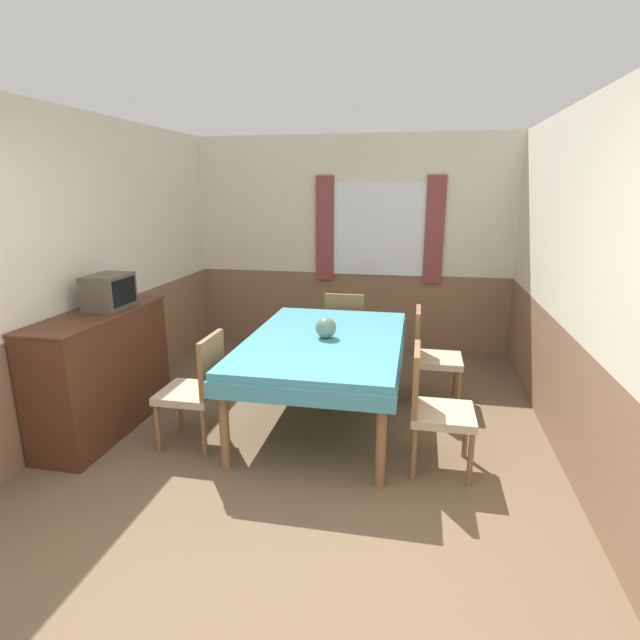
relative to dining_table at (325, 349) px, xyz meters
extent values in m
plane|color=brown|center=(-0.08, -1.93, -0.66)|extent=(16.00, 16.00, 0.00)
cube|color=silver|center=(-0.08, 2.19, 1.11)|extent=(4.26, 0.05, 1.65)
cube|color=#89664C|center=(-0.08, 2.19, -0.19)|extent=(4.26, 0.05, 0.95)
cube|color=white|center=(0.25, 2.16, 0.84)|extent=(1.18, 0.01, 1.11)
cube|color=brown|center=(-0.40, 2.14, 0.84)|extent=(0.22, 0.03, 1.26)
cube|color=brown|center=(0.91, 2.14, 0.84)|extent=(0.22, 0.03, 1.26)
cube|color=silver|center=(-2.04, 0.12, 1.11)|extent=(0.05, 4.50, 1.65)
cube|color=#89664C|center=(-2.04, 0.12, -0.19)|extent=(0.05, 4.50, 0.95)
cube|color=silver|center=(1.87, 0.12, 1.11)|extent=(0.05, 4.50, 1.65)
cube|color=#89664C|center=(1.87, 0.12, -0.19)|extent=(0.05, 4.50, 0.95)
cube|color=teal|center=(0.00, 0.00, 0.07)|extent=(1.27, 1.98, 0.06)
cube|color=teal|center=(0.00, 0.00, -0.02)|extent=(1.30, 2.01, 0.12)
cylinder|color=brown|center=(-0.56, -0.91, -0.31)|extent=(0.07, 0.07, 0.70)
cylinder|color=brown|center=(0.56, -0.91, -0.31)|extent=(0.07, 0.07, 0.70)
cylinder|color=brown|center=(-0.56, 0.91, -0.31)|extent=(0.07, 0.07, 0.70)
cylinder|color=brown|center=(0.56, 0.91, -0.31)|extent=(0.07, 0.07, 0.70)
cylinder|color=brown|center=(1.16, -0.40, -0.46)|extent=(0.04, 0.04, 0.39)
cylinder|color=brown|center=(1.16, -0.78, -0.46)|extent=(0.04, 0.04, 0.39)
cylinder|color=brown|center=(0.78, -0.40, -0.46)|extent=(0.04, 0.04, 0.39)
cylinder|color=brown|center=(0.78, -0.78, -0.46)|extent=(0.04, 0.04, 0.39)
cube|color=tan|center=(0.97, -0.59, -0.24)|extent=(0.44, 0.44, 0.06)
cube|color=brown|center=(0.77, -0.59, 0.02)|extent=(0.04, 0.42, 0.45)
cylinder|color=brown|center=(-1.16, -0.78, -0.46)|extent=(0.04, 0.04, 0.39)
cylinder|color=brown|center=(-1.16, -0.40, -0.46)|extent=(0.04, 0.04, 0.39)
cylinder|color=brown|center=(-0.78, -0.78, -0.46)|extent=(0.04, 0.04, 0.39)
cylinder|color=brown|center=(-0.78, -0.40, -0.46)|extent=(0.04, 0.04, 0.39)
cube|color=tan|center=(-0.97, -0.59, -0.24)|extent=(0.44, 0.44, 0.06)
cube|color=brown|center=(-0.77, -0.59, 0.02)|extent=(0.04, 0.42, 0.45)
cylinder|color=brown|center=(-0.19, 1.51, -0.46)|extent=(0.04, 0.04, 0.39)
cylinder|color=brown|center=(0.19, 1.51, -0.46)|extent=(0.04, 0.04, 0.39)
cylinder|color=brown|center=(-0.19, 1.13, -0.46)|extent=(0.04, 0.04, 0.39)
cylinder|color=brown|center=(0.19, 1.13, -0.46)|extent=(0.04, 0.04, 0.39)
cube|color=tan|center=(0.00, 1.32, -0.24)|extent=(0.44, 0.44, 0.06)
cube|color=brown|center=(0.00, 1.12, 0.02)|extent=(0.42, 0.04, 0.45)
cylinder|color=brown|center=(1.16, 0.78, -0.46)|extent=(0.04, 0.04, 0.39)
cylinder|color=brown|center=(1.16, 0.40, -0.46)|extent=(0.04, 0.04, 0.39)
cylinder|color=brown|center=(0.78, 0.78, -0.46)|extent=(0.04, 0.04, 0.39)
cylinder|color=brown|center=(0.78, 0.40, -0.46)|extent=(0.04, 0.04, 0.39)
cube|color=tan|center=(0.97, 0.59, -0.24)|extent=(0.44, 0.44, 0.06)
cube|color=brown|center=(0.77, 0.59, 0.02)|extent=(0.04, 0.42, 0.45)
cube|color=#4C2819|center=(-1.77, -0.51, -0.15)|extent=(0.44, 1.36, 1.02)
cube|color=brown|center=(-1.77, -0.51, 0.35)|extent=(0.46, 1.38, 0.02)
cube|color=#51473D|center=(-1.74, -0.36, 0.50)|extent=(0.28, 0.39, 0.28)
cube|color=black|center=(-1.59, -0.36, 0.50)|extent=(0.01, 0.32, 0.21)
sphere|color=slate|center=(0.01, -0.01, 0.19)|extent=(0.18, 0.18, 0.18)
camera|label=1|loc=(0.74, -3.96, 1.32)|focal=28.00mm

